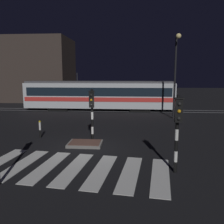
{
  "coord_description": "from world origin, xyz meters",
  "views": [
    {
      "loc": [
        2.41,
        -12.47,
        4.0
      ],
      "look_at": [
        1.11,
        3.85,
        1.4
      ],
      "focal_mm": 38.31,
      "sensor_mm": 36.0,
      "label": 1
    }
  ],
  "objects_px": {
    "traffic_light_median_centre": "(92,108)",
    "bollard_island_edge": "(40,129)",
    "tram": "(99,95)",
    "traffic_light_corner_near_right": "(178,123)",
    "street_lamp_trackside_right": "(176,67)"
  },
  "relations": [
    {
      "from": "traffic_light_median_centre",
      "to": "tram",
      "type": "xyz_separation_m",
      "value": [
        -1.21,
        12.42,
        -0.31
      ]
    },
    {
      "from": "tram",
      "to": "traffic_light_median_centre",
      "type": "bearing_deg",
      "value": -84.42
    },
    {
      "from": "street_lamp_trackside_right",
      "to": "tram",
      "type": "height_order",
      "value": "street_lamp_trackside_right"
    },
    {
      "from": "traffic_light_corner_near_right",
      "to": "tram",
      "type": "relative_size",
      "value": 0.19
    },
    {
      "from": "traffic_light_median_centre",
      "to": "bollard_island_edge",
      "type": "height_order",
      "value": "traffic_light_median_centre"
    },
    {
      "from": "tram",
      "to": "street_lamp_trackside_right",
      "type": "bearing_deg",
      "value": -31.59
    },
    {
      "from": "street_lamp_trackside_right",
      "to": "bollard_island_edge",
      "type": "relative_size",
      "value": 6.63
    },
    {
      "from": "traffic_light_corner_near_right",
      "to": "street_lamp_trackside_right",
      "type": "distance_m",
      "value": 12.65
    },
    {
      "from": "traffic_light_median_centre",
      "to": "bollard_island_edge",
      "type": "bearing_deg",
      "value": 170.24
    },
    {
      "from": "traffic_light_median_centre",
      "to": "traffic_light_corner_near_right",
      "type": "bearing_deg",
      "value": -46.39
    },
    {
      "from": "traffic_light_corner_near_right",
      "to": "traffic_light_median_centre",
      "type": "relative_size",
      "value": 1.02
    },
    {
      "from": "traffic_light_corner_near_right",
      "to": "bollard_island_edge",
      "type": "height_order",
      "value": "traffic_light_corner_near_right"
    },
    {
      "from": "traffic_light_corner_near_right",
      "to": "traffic_light_median_centre",
      "type": "xyz_separation_m",
      "value": [
        -4.13,
        4.34,
        -0.04
      ]
    },
    {
      "from": "traffic_light_median_centre",
      "to": "street_lamp_trackside_right",
      "type": "relative_size",
      "value": 0.43
    },
    {
      "from": "street_lamp_trackside_right",
      "to": "tram",
      "type": "xyz_separation_m",
      "value": [
        -7.39,
        4.54,
        -2.9
      ]
    }
  ]
}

